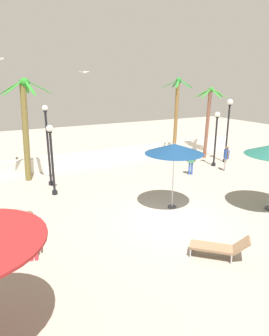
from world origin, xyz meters
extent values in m
plane|color=#9E9384|center=(0.00, 0.00, 0.00)|extent=(56.00, 56.00, 0.00)
cube|color=silver|center=(0.00, 9.58, 0.48)|extent=(25.20, 0.30, 0.96)
cylinder|color=#333338|center=(0.69, 0.98, 0.04)|extent=(0.40, 0.40, 0.08)
cylinder|color=#A5A5AD|center=(0.69, 0.98, 1.32)|extent=(0.05, 0.05, 2.63)
cone|color=navy|center=(0.69, 0.98, 2.80)|extent=(2.59, 2.59, 0.44)
sphere|color=#99999E|center=(0.69, 0.98, 3.03)|extent=(0.08, 0.08, 0.08)
cylinder|color=brown|center=(-4.35, 8.30, 2.77)|extent=(0.56, 0.34, 5.55)
sphere|color=#288025|center=(-4.13, 8.30, 5.54)|extent=(0.55, 0.55, 0.55)
ellipsoid|color=#288025|center=(-3.34, 8.20, 5.28)|extent=(1.44, 0.37, 0.83)
ellipsoid|color=#288025|center=(-3.93, 9.07, 5.28)|extent=(0.56, 1.43, 0.83)
ellipsoid|color=#288025|center=(-4.84, 8.67, 5.28)|extent=(1.36, 0.84, 0.83)
ellipsoid|color=#288025|center=(-4.82, 7.89, 5.28)|extent=(1.33, 0.90, 0.83)
ellipsoid|color=#288025|center=(-4.00, 7.51, 5.28)|extent=(0.44, 1.44, 0.83)
cylinder|color=brown|center=(8.38, 7.48, 2.51)|extent=(0.39, 0.25, 5.02)
sphere|color=#307C29|center=(8.52, 7.48, 5.01)|extent=(0.40, 0.40, 0.40)
ellipsoid|color=#307C29|center=(9.20, 7.53, 4.77)|extent=(1.24, 0.28, 0.69)
ellipsoid|color=#307C29|center=(8.92, 8.03, 4.77)|extent=(0.88, 1.11, 0.69)
ellipsoid|color=#307C29|center=(8.46, 8.16, 4.77)|extent=(0.32, 1.24, 0.69)
ellipsoid|color=#307C29|center=(7.91, 7.78, 4.77)|extent=(1.19, 0.72, 0.69)
ellipsoid|color=#307C29|center=(7.88, 7.27, 4.77)|extent=(1.23, 0.57, 0.69)
ellipsoid|color=#307C29|center=(8.42, 6.81, 4.77)|extent=(0.39, 1.25, 0.69)
ellipsoid|color=#307C29|center=(8.83, 6.88, 4.77)|extent=(0.74, 1.18, 0.69)
cylinder|color=brown|center=(6.15, 8.38, 2.83)|extent=(0.38, 0.26, 5.67)
sphere|color=#27762D|center=(6.27, 8.38, 5.66)|extent=(0.42, 0.42, 0.42)
ellipsoid|color=#27762D|center=(6.90, 8.36, 5.43)|extent=(1.17, 0.25, 0.61)
ellipsoid|color=#27762D|center=(6.41, 9.00, 5.43)|extent=(0.46, 1.17, 0.61)
ellipsoid|color=#27762D|center=(5.76, 8.75, 5.43)|extent=(1.06, 0.83, 0.61)
ellipsoid|color=#27762D|center=(5.83, 7.93, 5.43)|extent=(0.95, 0.97, 0.61)
ellipsoid|color=#27762D|center=(6.38, 7.76, 5.43)|extent=(0.40, 1.18, 0.61)
cylinder|color=black|center=(8.74, 5.78, 0.10)|extent=(0.28, 0.28, 0.20)
cylinder|color=black|center=(8.74, 5.78, 2.02)|extent=(0.12, 0.12, 4.04)
cylinder|color=black|center=(8.74, 5.78, 4.04)|extent=(0.22, 0.22, 0.06)
sphere|color=white|center=(8.74, 5.78, 4.24)|extent=(0.40, 0.40, 0.40)
cylinder|color=black|center=(7.32, 5.42, 0.10)|extent=(0.28, 0.28, 0.20)
cylinder|color=black|center=(7.32, 5.42, 1.66)|extent=(0.12, 0.12, 3.32)
cylinder|color=black|center=(7.32, 5.42, 3.32)|extent=(0.22, 0.22, 0.06)
sphere|color=white|center=(7.32, 5.42, 3.50)|extent=(0.36, 0.36, 0.36)
cylinder|color=black|center=(-3.66, 5.25, 0.10)|extent=(0.28, 0.28, 0.20)
cylinder|color=black|center=(-3.66, 5.25, 1.62)|extent=(0.12, 0.12, 3.25)
cylinder|color=black|center=(-3.66, 5.25, 3.25)|extent=(0.22, 0.22, 0.06)
sphere|color=white|center=(-3.66, 5.25, 3.42)|extent=(0.34, 0.34, 0.34)
cylinder|color=black|center=(-3.47, 6.81, 0.10)|extent=(0.28, 0.28, 0.20)
cylinder|color=black|center=(-3.47, 6.81, 2.06)|extent=(0.12, 0.12, 4.11)
cylinder|color=black|center=(-3.47, 6.81, 4.11)|extent=(0.22, 0.22, 0.06)
sphere|color=white|center=(-3.47, 6.81, 4.27)|extent=(0.31, 0.31, 0.31)
cube|color=#B7B7BC|center=(-0.94, -2.44, 0.17)|extent=(0.41, 0.42, 0.35)
cube|color=#B7B7BC|center=(-0.02, -3.35, 0.17)|extent=(0.41, 0.42, 0.35)
cube|color=#8C6B4C|center=(-0.48, -2.90, 0.35)|extent=(1.39, 1.37, 0.08)
cube|color=#8C6B4C|center=(0.18, -3.55, 0.58)|extent=(0.76, 0.76, 0.51)
cylinder|color=#3359B2|center=(4.59, 4.65, 0.39)|extent=(0.12, 0.12, 0.79)
cylinder|color=#3359B2|center=(4.73, 4.57, 0.39)|extent=(0.12, 0.12, 0.79)
cube|color=#3F8C59|center=(4.66, 4.61, 1.07)|extent=(0.43, 0.38, 0.56)
sphere|color=brown|center=(4.66, 4.61, 1.45)|extent=(0.21, 0.21, 0.21)
cylinder|color=brown|center=(4.45, 4.72, 1.09)|extent=(0.08, 0.08, 0.50)
cylinder|color=brown|center=(4.87, 4.50, 1.09)|extent=(0.08, 0.08, 0.50)
cylinder|color=silver|center=(7.09, 4.05, 0.42)|extent=(0.12, 0.12, 0.84)
cylinder|color=silver|center=(7.16, 4.20, 0.42)|extent=(0.12, 0.12, 0.84)
cube|color=#3359B2|center=(7.12, 4.13, 1.13)|extent=(0.37, 0.43, 0.59)
sphere|color=brown|center=(7.12, 4.13, 1.54)|extent=(0.23, 0.23, 0.23)
cylinder|color=brown|center=(7.03, 3.91, 1.16)|extent=(0.08, 0.08, 0.53)
cylinder|color=brown|center=(7.22, 4.35, 1.16)|extent=(0.08, 0.08, 0.53)
cylinder|color=#D8333F|center=(-5.80, -0.29, 0.44)|extent=(0.12, 0.12, 0.89)
cylinder|color=#D8333F|center=(-5.64, -0.32, 0.44)|extent=(0.12, 0.12, 0.89)
cube|color=gold|center=(-5.72, -0.31, 1.20)|extent=(0.40, 0.31, 0.63)
sphere|color=brown|center=(-5.72, -0.31, 1.64)|extent=(0.24, 0.24, 0.24)
cylinder|color=brown|center=(-5.95, -0.25, 1.23)|extent=(0.08, 0.08, 0.57)
cylinder|color=brown|center=(-5.49, -0.36, 1.23)|extent=(0.08, 0.08, 0.57)
ellipsoid|color=white|center=(-4.98, 11.13, 6.89)|extent=(0.33, 0.17, 0.12)
sphere|color=white|center=(-4.81, 11.11, 6.92)|extent=(0.10, 0.10, 0.10)
cube|color=silver|center=(-4.94, 11.39, 6.91)|extent=(0.22, 0.54, 0.07)
ellipsoid|color=white|center=(-0.01, 10.26, 6.17)|extent=(0.31, 0.32, 0.12)
sphere|color=white|center=(0.10, 10.13, 6.20)|extent=(0.10, 0.10, 0.10)
cube|color=silver|center=(0.21, 10.47, 6.19)|extent=(0.55, 0.53, 0.11)
cube|color=silver|center=(-0.24, 10.04, 6.19)|extent=(0.55, 0.53, 0.06)
camera|label=1|loc=(-6.86, -9.34, 5.65)|focal=31.78mm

